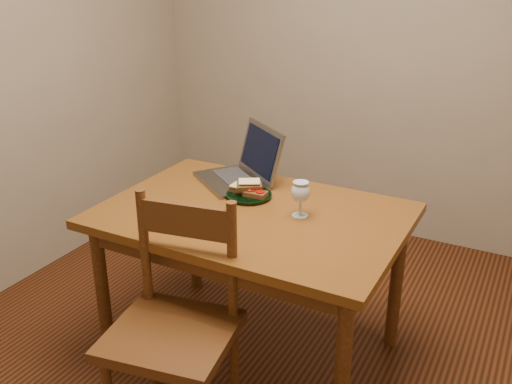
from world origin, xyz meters
The scene contains 10 objects.
floor centered at (0.00, 0.00, -0.01)m, with size 3.20×3.20×0.02m, color black.
back_wall centered at (0.00, 1.61, 1.30)m, with size 3.20×0.02×2.60m, color gray.
table centered at (-0.09, 0.01, 0.65)m, with size 1.30×0.90×0.74m.
chair centered at (-0.12, -0.55, 0.52)m, with size 0.52×0.50×0.48m.
plate centered at (-0.18, 0.14, 0.75)m, with size 0.21×0.21×0.02m, color black.
sandwich_cheese centered at (-0.21, 0.15, 0.78)m, with size 0.12×0.07×0.04m, color #381E0C, non-canonical shape.
sandwich_tomato centered at (-0.13, 0.13, 0.77)m, with size 0.10×0.06×0.03m, color #381E0C, non-canonical shape.
sandwich_top centered at (-0.18, 0.15, 0.80)m, with size 0.11×0.07×0.03m, color #381E0C, non-canonical shape.
milk_glass centered at (0.12, 0.06, 0.82)m, with size 0.08×0.08×0.16m, color white, non-canonical shape.
laptop centered at (-0.30, 0.32, 0.81)m, with size 0.49×0.49×0.27m.
Camera 1 is at (0.99, -1.97, 1.77)m, focal length 40.00 mm.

